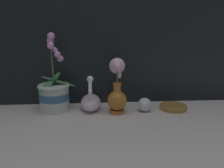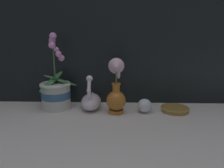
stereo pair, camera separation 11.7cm
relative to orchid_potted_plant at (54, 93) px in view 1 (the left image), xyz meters
The scene contains 6 objects.
ground_plane 0.37m from the orchid_potted_plant, 23.68° to the right, with size 2.80×2.80×0.00m, color beige.
orchid_potted_plant is the anchor object (origin of this frame).
swan_figurine 0.20m from the orchid_potted_plant, ahead, with size 0.11×0.19×0.20m.
blue_vase 0.34m from the orchid_potted_plant, 11.63° to the right, with size 0.10×0.10×0.29m.
glass_sphere 0.49m from the orchid_potted_plant, ahead, with size 0.07×0.07×0.07m.
amber_dish 0.66m from the orchid_potted_plant, ahead, with size 0.15×0.15×0.02m.
Camera 1 is at (-0.10, -1.01, 0.41)m, focal length 35.00 mm.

